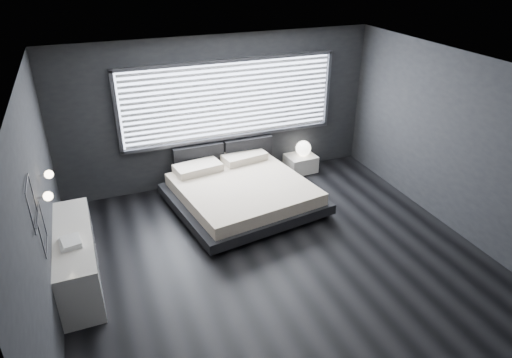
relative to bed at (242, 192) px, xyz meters
name	(u,v)px	position (x,y,z in m)	size (l,w,h in m)	color
room	(278,173)	(-0.02, -1.59, 1.12)	(6.04, 6.00, 2.80)	black
window	(230,100)	(0.18, 1.10, 1.33)	(4.14, 0.09, 1.52)	white
headboard	(224,154)	(0.01, 1.05, 0.29)	(1.96, 0.16, 0.52)	black
sconce_near	(48,196)	(-2.90, -1.54, 1.32)	(0.18, 0.11, 0.11)	silver
sconce_far	(49,174)	(-2.90, -0.94, 1.32)	(0.18, 0.11, 0.11)	silver
wall_art_upper	(32,204)	(-3.00, -2.14, 1.57)	(0.01, 0.48, 0.48)	#47474C
wall_art_lower	(42,230)	(-3.00, -1.89, 1.10)	(0.01, 0.48, 0.48)	#47474C
bed	(242,192)	(0.00, 0.00, 0.00)	(2.69, 2.60, 0.61)	black
nightstand	(301,163)	(1.60, 0.91, -0.11)	(0.58, 0.49, 0.34)	silver
orb_lamp	(303,148)	(1.65, 0.91, 0.21)	(0.31, 0.31, 0.31)	white
dresser	(75,258)	(-2.80, -1.12, 0.10)	(0.58, 1.94, 0.77)	silver
book_stack	(70,242)	(-2.80, -1.35, 0.52)	(0.29, 0.37, 0.07)	white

